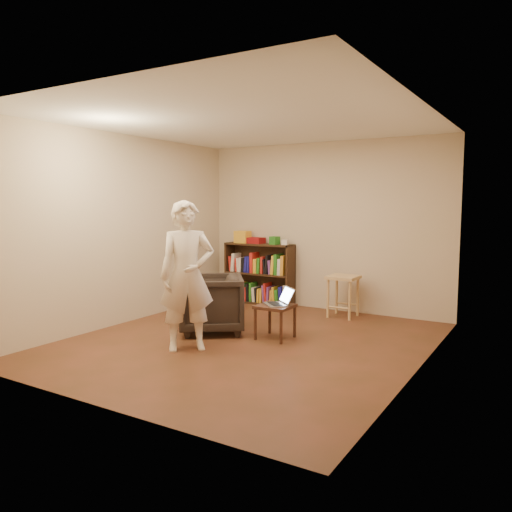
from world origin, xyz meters
The scene contains 15 objects.
floor centered at (0.00, 0.00, 0.00)m, with size 4.50×4.50×0.00m, color #472C16.
ceiling centered at (0.00, 0.00, 2.60)m, with size 4.50×4.50×0.00m, color white.
wall_back centered at (0.00, 2.25, 1.30)m, with size 4.00×4.00×0.00m, color beige.
wall_left centered at (-2.00, 0.00, 1.30)m, with size 4.50×4.50×0.00m, color beige.
wall_right centered at (2.00, 0.00, 1.30)m, with size 4.50×4.50×0.00m, color beige.
bookshelf centered at (-1.07, 2.09, 0.44)m, with size 1.20×0.30×1.00m.
box_yellow centered at (-1.39, 2.06, 1.10)m, with size 0.24×0.18×0.20m, color gold.
red_cloth centered at (-1.16, 2.09, 1.05)m, with size 0.29×0.21×0.10m, color maroon.
box_green centered at (-0.77, 2.06, 1.06)m, with size 0.13×0.13×0.13m, color #26711E.
box_white centered at (-0.60, 2.09, 1.04)m, with size 0.10×0.10×0.08m, color silver.
stool centered at (0.49, 1.86, 0.49)m, with size 0.42×0.42×0.61m.
armchair centered at (-0.67, 0.18, 0.37)m, with size 0.79×0.82×0.74m, color black.
side_table centered at (0.21, 0.31, 0.35)m, with size 0.41×0.41×0.42m.
laptop centered at (0.25, 0.35, 0.47)m, with size 0.44×0.44×0.21m.
person centered at (-0.43, -0.60, 0.85)m, with size 0.62×0.41×1.70m, color beige.
Camera 1 is at (3.12, -4.96, 1.67)m, focal length 35.00 mm.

